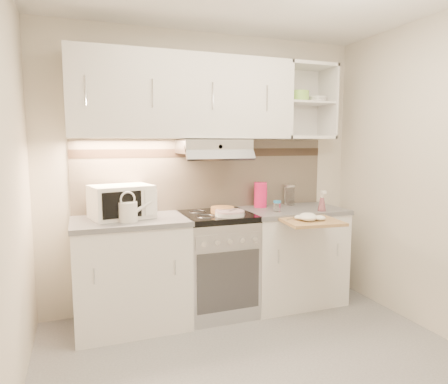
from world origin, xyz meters
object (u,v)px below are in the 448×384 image
Objects in this scene: plate_stack at (230,213)px; pink_pitcher at (261,195)px; spray_bottle at (322,203)px; electric_range at (217,263)px; watering_can at (129,211)px; glass_jar at (289,195)px; cutting_board at (311,221)px; microwave at (121,202)px.

pink_pitcher reaches higher than plate_stack.
plate_stack is 1.27× the size of spray_bottle.
watering_can reaches higher than electric_range.
pink_pitcher is at bearing 18.43° from electric_range.
glass_jar is 0.44× the size of cutting_board.
watering_can is 1.12× the size of plate_stack.
microwave is 1.76m from spray_bottle.
plate_stack is 0.55m from pink_pitcher.
spray_bottle reaches higher than cutting_board.
microwave is 0.90m from plate_stack.
electric_range is 1.99× the size of cutting_board.
plate_stack is 0.85m from glass_jar.
microwave is at bearing 171.70° from pink_pitcher.
cutting_board is (1.41, -0.36, -0.11)m from watering_can.
plate_stack is (0.06, -0.16, 0.47)m from electric_range.
electric_range is 3.75× the size of pink_pitcher.
pink_pitcher is 0.58m from spray_bottle.
microwave is 1.64m from glass_jar.
electric_range is 1.67× the size of microwave.
watering_can is at bearing -179.93° from pink_pitcher.
plate_stack is 0.55× the size of cutting_board.
glass_jar is 0.43m from spray_bottle.
plate_stack is at bearing -177.83° from spray_bottle.
microwave is at bearing 176.85° from spray_bottle.
plate_stack is at bearing -16.83° from watering_can.
pink_pitcher reaches higher than cutting_board.
pink_pitcher is at bearing -8.24° from microwave.
spray_bottle reaches higher than plate_stack.
glass_jar reaches higher than plate_stack.
glass_jar is at bearing 13.53° from electric_range.
pink_pitcher is 0.53× the size of cutting_board.
spray_bottle is (1.69, -0.10, -0.01)m from watering_can.
plate_stack is at bearing -155.11° from glass_jar.
plate_stack is 0.87m from spray_bottle.
glass_jar is 1.00× the size of spray_bottle.
microwave is 0.20m from watering_can.
cutting_board is (-0.28, -0.26, -0.10)m from spray_bottle.
watering_can is 0.62× the size of cutting_board.
cutting_board is (0.15, -0.65, -0.15)m from pink_pitcher.
cutting_board is (-0.18, -0.68, -0.13)m from glass_jar.
spray_bottle is (0.10, -0.42, -0.02)m from glass_jar.
pink_pitcher is 0.33m from glass_jar.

